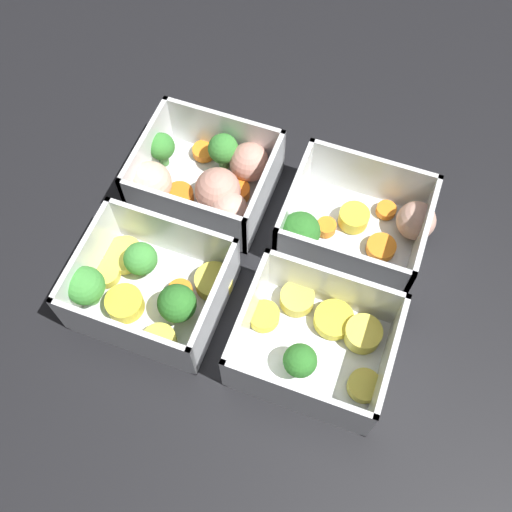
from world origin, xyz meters
TOP-DOWN VIEW (x-y plane):
  - ground_plane at (0.00, 0.00)m, footprint 4.00×4.00m
  - container_near_left at (-0.08, -0.07)m, footprint 0.15×0.12m
  - container_near_right at (0.08, -0.07)m, footprint 0.15×0.12m
  - container_far_left at (-0.08, 0.06)m, footprint 0.14×0.12m
  - container_far_right at (0.09, 0.07)m, footprint 0.15×0.12m

SIDE VIEW (x-z plane):
  - ground_plane at x=0.00m, z-range 0.00..0.00m
  - container_far_left at x=-0.08m, z-range -0.01..0.05m
  - container_far_right at x=0.09m, z-range -0.01..0.05m
  - container_near_left at x=-0.08m, z-range -0.01..0.06m
  - container_near_right at x=0.08m, z-range -0.01..0.06m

